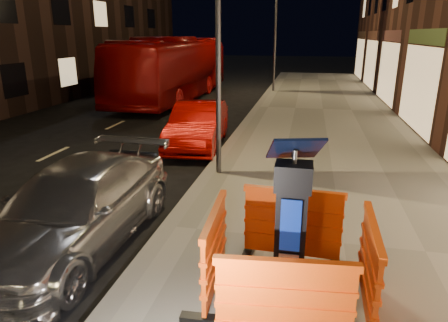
% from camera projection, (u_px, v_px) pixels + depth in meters
% --- Properties ---
extents(ground_plane, '(120.00, 120.00, 0.00)m').
position_uv_depth(ground_plane, '(169.00, 234.00, 7.12)').
color(ground_plane, black).
rests_on(ground_plane, ground).
extents(sidewalk, '(6.00, 60.00, 0.15)m').
position_uv_depth(sidewalk, '(343.00, 247.00, 6.51)').
color(sidewalk, gray).
rests_on(sidewalk, ground).
extents(kerb, '(0.30, 60.00, 0.15)m').
position_uv_depth(kerb, '(169.00, 230.00, 7.10)').
color(kerb, slate).
rests_on(kerb, ground).
extents(parking_kiosk, '(0.66, 0.66, 2.05)m').
position_uv_depth(parking_kiosk, '(291.00, 227.00, 4.82)').
color(parking_kiosk, black).
rests_on(parking_kiosk, sidewalk).
extents(barrier_front, '(1.52, 0.75, 1.14)m').
position_uv_depth(barrier_front, '(284.00, 309.00, 4.07)').
color(barrier_front, '#F24A0B').
rests_on(barrier_front, sidewalk).
extents(barrier_back, '(1.49, 0.66, 1.14)m').
position_uv_depth(barrier_back, '(292.00, 225.00, 5.84)').
color(barrier_back, '#F24A0B').
rests_on(barrier_back, sidewalk).
extents(barrier_kerbside, '(0.67, 1.50, 1.14)m').
position_uv_depth(barrier_kerbside, '(215.00, 252.00, 5.14)').
color(barrier_kerbside, '#F24A0B').
rests_on(barrier_kerbside, sidewalk).
extents(barrier_bldgside, '(0.64, 1.48, 1.14)m').
position_uv_depth(barrier_bldgside, '(369.00, 269.00, 4.77)').
color(barrier_bldgside, '#F24A0B').
rests_on(barrier_bldgside, sidewalk).
extents(car_silver, '(2.01, 4.70, 1.35)m').
position_uv_depth(car_silver, '(80.00, 244.00, 6.78)').
color(car_silver, '#A5A5A9').
rests_on(car_silver, ground).
extents(car_red, '(1.84, 4.27, 1.37)m').
position_uv_depth(car_red, '(199.00, 146.00, 12.64)').
color(car_red, '#900502').
rests_on(car_red, ground).
extents(bus_doubledecker, '(2.94, 11.76, 3.26)m').
position_uv_depth(bus_doubledecker, '(175.00, 99.00, 21.68)').
color(bus_doubledecker, '#860506').
rests_on(bus_doubledecker, ground).
extents(street_lamp_mid, '(0.12, 0.12, 6.00)m').
position_uv_depth(street_lamp_mid, '(218.00, 45.00, 8.91)').
color(street_lamp_mid, '#3F3F44').
rests_on(street_lamp_mid, sidewalk).
extents(street_lamp_far, '(0.12, 0.12, 6.00)m').
position_uv_depth(street_lamp_far, '(275.00, 38.00, 22.89)').
color(street_lamp_far, '#3F3F44').
rests_on(street_lamp_far, sidewalk).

